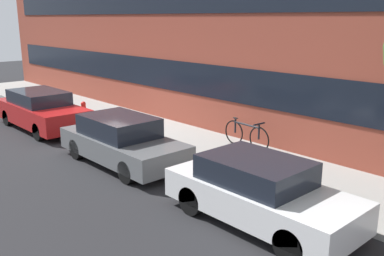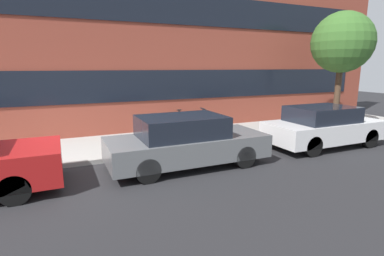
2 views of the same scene
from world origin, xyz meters
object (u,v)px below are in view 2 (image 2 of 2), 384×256
Objects in this scene: parked_car_grey at (186,142)px; street_tree at (342,43)px; parked_car_white at (323,127)px; bicycle at (191,120)px.

parked_car_grey is 0.91× the size of street_tree.
street_tree is (2.54, 1.74, 2.74)m from parked_car_white.
bicycle is 0.40× the size of street_tree.
parked_car_grey is 2.30× the size of bicycle.
parked_car_grey reaches higher than parked_car_white.
parked_car_white is at bearing 0.00° from parked_car_grey.
street_tree is at bearing -12.25° from bicycle.
parked_car_grey is 1.05× the size of parked_car_white.
parked_car_white is at bearing -43.41° from bicycle.
parked_car_white is (4.72, 0.00, 0.00)m from parked_car_grey.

